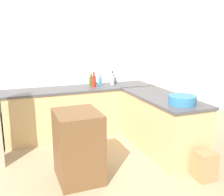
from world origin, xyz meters
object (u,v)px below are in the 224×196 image
mixing_bowl (182,100)px  hot_sauce_bottle (94,81)px  island_table (78,146)px  olive_oil_bottle (91,81)px  dish_soap_bottle (100,82)px  paper_bag (205,166)px  vinegar_bottle_clear (112,80)px  wine_bottle_dark (112,79)px

mixing_bowl → hot_sauce_bottle: size_ratio=1.39×
island_table → hot_sauce_bottle: size_ratio=3.25×
hot_sauce_bottle → olive_oil_bottle: size_ratio=1.27×
dish_soap_bottle → paper_bag: size_ratio=0.54×
olive_oil_bottle → paper_bag: bearing=-70.4°
olive_oil_bottle → paper_bag: 2.57m
island_table → dish_soap_bottle: 1.83m
island_table → vinegar_bottle_clear: (1.10, 1.57, 0.54)m
vinegar_bottle_clear → paper_bag: (0.42, -2.21, -0.80)m
dish_soap_bottle → vinegar_bottle_clear: (0.26, 0.03, 0.01)m
mixing_bowl → vinegar_bottle_clear: size_ratio=1.73×
dish_soap_bottle → vinegar_bottle_clear: vinegar_bottle_clear is taller
hot_sauce_bottle → paper_bag: (0.82, -2.12, -0.82)m
vinegar_bottle_clear → wine_bottle_dark: size_ratio=0.91×
island_table → olive_oil_bottle: (0.70, 1.66, 0.54)m
hot_sauce_bottle → vinegar_bottle_clear: bearing=12.7°
vinegar_bottle_clear → wine_bottle_dark: wine_bottle_dark is taller
dish_soap_bottle → vinegar_bottle_clear: size_ratio=0.93×
island_table → dish_soap_bottle: bearing=61.5°
wine_bottle_dark → olive_oil_bottle: bearing=-173.8°
island_table → vinegar_bottle_clear: vinegar_bottle_clear is taller
hot_sauce_bottle → olive_oil_bottle: (0.00, 0.18, -0.02)m
island_table → paper_bag: island_table is taller
dish_soap_bottle → olive_oil_bottle: 0.18m
mixing_bowl → vinegar_bottle_clear: 1.75m
hot_sauce_bottle → island_table: bearing=-115.2°
hot_sauce_bottle → dish_soap_bottle: bearing=22.2°
vinegar_bottle_clear → wine_bottle_dark: (0.06, 0.14, 0.01)m
paper_bag → mixing_bowl: bearing=96.0°
island_table → olive_oil_bottle: olive_oil_bottle is taller
paper_bag → vinegar_bottle_clear: bearing=100.9°
island_table → olive_oil_bottle: size_ratio=4.15×
dish_soap_bottle → paper_bag: dish_soap_bottle is taller
mixing_bowl → wine_bottle_dark: 1.88m
olive_oil_bottle → vinegar_bottle_clear: bearing=-12.5°
island_table → dish_soap_bottle: dish_soap_bottle is taller
dish_soap_bottle → paper_bag: bearing=-72.5°
olive_oil_bottle → paper_bag: (0.82, -2.30, -0.80)m
dish_soap_bottle → vinegar_bottle_clear: bearing=7.3°
paper_bag → wine_bottle_dark: bearing=98.9°
hot_sauce_bottle → dish_soap_bottle: 0.15m
vinegar_bottle_clear → olive_oil_bottle: vinegar_bottle_clear is taller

